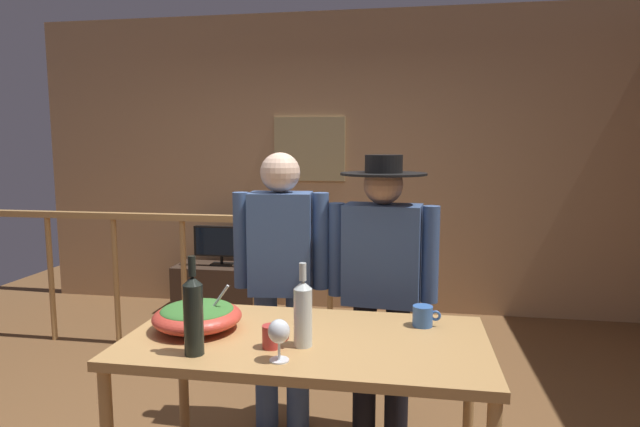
# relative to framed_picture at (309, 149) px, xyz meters

# --- Properties ---
(back_wall) EXTENTS (5.96, 0.10, 2.86)m
(back_wall) POSITION_rel_framed_picture_xyz_m (0.21, 0.06, -0.14)
(back_wall) COLOR tan
(back_wall) RESTS_ON ground_plane
(framed_picture) EXTENTS (0.69, 0.03, 0.62)m
(framed_picture) POSITION_rel_framed_picture_xyz_m (0.00, 0.00, 0.00)
(framed_picture) COLOR tan
(stair_railing) EXTENTS (3.58, 0.10, 1.13)m
(stair_railing) POSITION_rel_framed_picture_xyz_m (-0.25, -1.24, -0.86)
(stair_railing) COLOR #B2844C
(stair_railing) RESTS_ON ground_plane
(tv_console) EXTENTS (0.90, 0.40, 0.46)m
(tv_console) POSITION_rel_framed_picture_xyz_m (-0.81, -0.29, -1.34)
(tv_console) COLOR #38281E
(tv_console) RESTS_ON ground_plane
(flat_screen_tv) EXTENTS (0.51, 0.12, 0.39)m
(flat_screen_tv) POSITION_rel_framed_picture_xyz_m (-0.81, -0.32, -0.88)
(flat_screen_tv) COLOR black
(flat_screen_tv) RESTS_ON tv_console
(serving_table) EXTENTS (1.50, 0.77, 0.82)m
(serving_table) POSITION_rel_framed_picture_xyz_m (0.54, -2.98, -0.84)
(serving_table) COLOR #B2844C
(serving_table) RESTS_ON ground_plane
(salad_bowl) EXTENTS (0.38, 0.38, 0.21)m
(salad_bowl) POSITION_rel_framed_picture_xyz_m (0.06, -2.96, -0.69)
(salad_bowl) COLOR #CC3D2D
(salad_bowl) RESTS_ON serving_table
(wine_glass) EXTENTS (0.08, 0.08, 0.16)m
(wine_glass) POSITION_rel_framed_picture_xyz_m (0.49, -3.24, -0.65)
(wine_glass) COLOR silver
(wine_glass) RESTS_ON serving_table
(wine_bottle_dark) EXTENTS (0.08, 0.08, 0.38)m
(wine_bottle_dark) POSITION_rel_framed_picture_xyz_m (0.16, -3.23, -0.60)
(wine_bottle_dark) COLOR black
(wine_bottle_dark) RESTS_ON serving_table
(wine_bottle_clear) EXTENTS (0.07, 0.07, 0.34)m
(wine_bottle_clear) POSITION_rel_framed_picture_xyz_m (0.55, -3.07, -0.62)
(wine_bottle_clear) COLOR silver
(wine_bottle_clear) RESTS_ON serving_table
(mug_red) EXTENTS (0.11, 0.07, 0.09)m
(mug_red) POSITION_rel_framed_picture_xyz_m (0.43, -3.12, -0.71)
(mug_red) COLOR #B7332D
(mug_red) RESTS_ON serving_table
(mug_blue) EXTENTS (0.12, 0.09, 0.09)m
(mug_blue) POSITION_rel_framed_picture_xyz_m (1.03, -2.76, -0.71)
(mug_blue) COLOR #3866B2
(mug_blue) RESTS_ON serving_table
(person_standing_left) EXTENTS (0.53, 0.25, 1.57)m
(person_standing_left) POSITION_rel_framed_picture_xyz_m (0.27, -2.26, -0.66)
(person_standing_left) COLOR #3D5684
(person_standing_left) RESTS_ON ground_plane
(person_standing_right) EXTENTS (0.59, 0.46, 1.56)m
(person_standing_right) POSITION_rel_framed_picture_xyz_m (0.82, -2.26, -0.65)
(person_standing_right) COLOR black
(person_standing_right) RESTS_ON ground_plane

